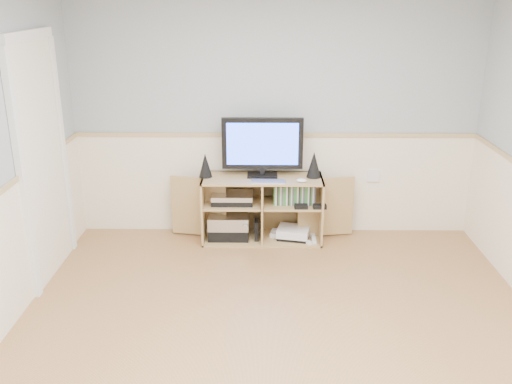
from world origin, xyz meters
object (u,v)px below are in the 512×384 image
keyboard (268,182)px  monitor (262,145)px  game_consoles (292,233)px  media_cabinet (262,206)px

keyboard → monitor: bearing=107.6°
keyboard → game_consoles: (0.25, 0.13, -0.59)m
game_consoles → monitor: bearing=168.7°
media_cabinet → monitor: size_ratio=2.35×
monitor → game_consoles: bearing=-11.3°
media_cabinet → keyboard: (0.06, -0.19, 0.32)m
media_cabinet → game_consoles: 0.41m
monitor → keyboard: monitor is taller
keyboard → game_consoles: 0.65m
monitor → game_consoles: monitor is taller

